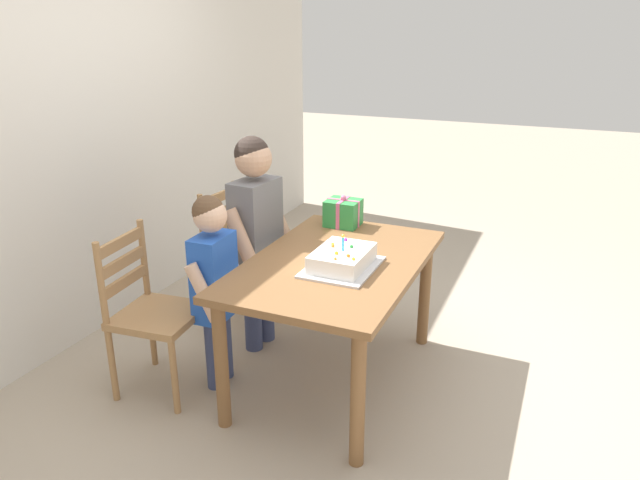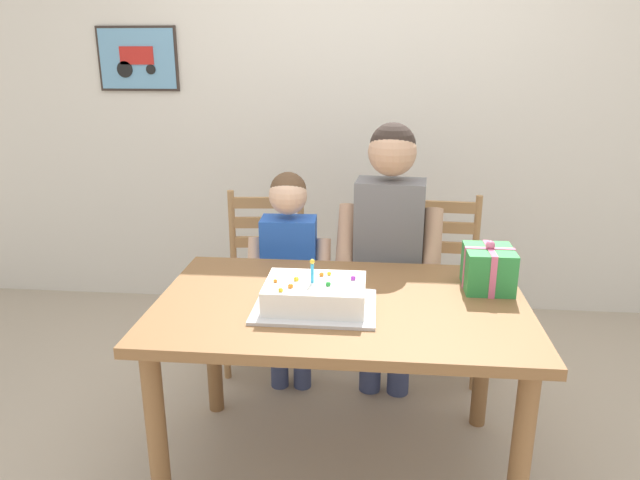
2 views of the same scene
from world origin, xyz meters
name	(u,v)px [view 2 (image 2 of 2)]	position (x,y,z in m)	size (l,w,h in m)	color
ground_plane	(339,466)	(0.00, 0.00, 0.00)	(20.00, 20.00, 0.00)	tan
back_wall	(358,108)	(-0.01, 1.73, 1.30)	(6.40, 0.11, 2.60)	silver
dining_table	(341,325)	(0.00, 0.00, 0.64)	(1.39, 0.88, 0.74)	brown
birthday_cake	(315,296)	(-0.09, -0.07, 0.79)	(0.44, 0.34, 0.19)	silver
gift_box_red_large	(488,269)	(0.56, 0.18, 0.83)	(0.19, 0.21, 0.20)	#2D8E42
chair_left	(265,278)	(-0.46, 0.89, 0.47)	(0.46, 0.46, 0.92)	#A87A4C
chair_right	(439,284)	(0.46, 0.89, 0.47)	(0.44, 0.44, 0.92)	#A87A4C
child_older	(389,237)	(0.19, 0.59, 0.82)	(0.50, 0.29, 1.34)	#38426B
child_younger	(289,262)	(-0.29, 0.59, 0.67)	(0.40, 0.23, 1.11)	#38426B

